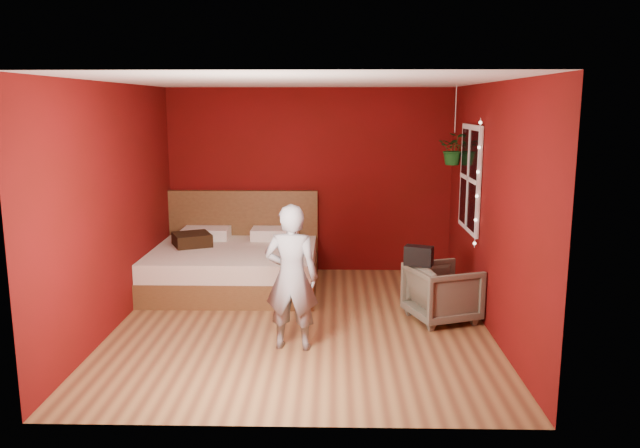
% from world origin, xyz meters
% --- Properties ---
extents(floor, '(4.50, 4.50, 0.00)m').
position_xyz_m(floor, '(0.00, 0.00, 0.00)').
color(floor, olive).
rests_on(floor, ground).
extents(room_walls, '(4.04, 4.54, 2.62)m').
position_xyz_m(room_walls, '(0.00, 0.00, 1.68)').
color(room_walls, '#620A0B').
rests_on(room_walls, ground).
extents(window, '(0.05, 0.97, 1.27)m').
position_xyz_m(window, '(1.97, 0.90, 1.50)').
color(window, white).
rests_on(window, room_walls).
extents(fairy_lights, '(0.04, 0.04, 1.45)m').
position_xyz_m(fairy_lights, '(1.94, 0.38, 1.50)').
color(fairy_lights, silver).
rests_on(fairy_lights, room_walls).
extents(bed, '(2.13, 1.81, 1.17)m').
position_xyz_m(bed, '(-0.95, 1.40, 0.30)').
color(bed, brown).
rests_on(bed, ground).
extents(person, '(0.56, 0.40, 1.44)m').
position_xyz_m(person, '(-0.06, -0.71, 0.72)').
color(person, gray).
rests_on(person, ground).
extents(armchair, '(0.89, 0.88, 0.63)m').
position_xyz_m(armchair, '(1.55, 0.13, 0.32)').
color(armchair, '#615C4D').
rests_on(armchair, ground).
extents(handbag, '(0.34, 0.25, 0.22)m').
position_xyz_m(handbag, '(1.28, 0.11, 0.74)').
color(handbag, black).
rests_on(handbag, armchair).
extents(throw_pillow, '(0.61, 0.61, 0.16)m').
position_xyz_m(throw_pillow, '(-1.53, 1.47, 0.61)').
color(throw_pillow, '#301E10').
rests_on(throw_pillow, bed).
extents(hanging_plant, '(0.47, 0.44, 1.00)m').
position_xyz_m(hanging_plant, '(1.88, 1.50, 1.81)').
color(hanging_plant, silver).
rests_on(hanging_plant, room_walls).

